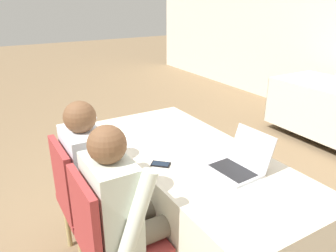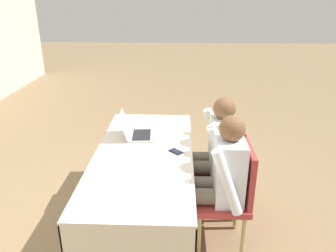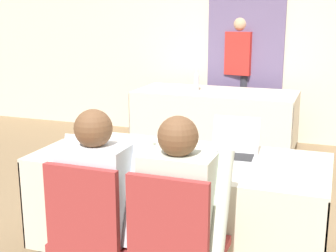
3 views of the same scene
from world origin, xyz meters
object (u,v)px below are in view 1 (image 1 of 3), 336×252
at_px(laptop, 238,164).
at_px(person_checkered_shirt, 97,172).
at_px(chair_near_left, 84,197).
at_px(cell_phone, 161,164).
at_px(chair_near_right, 109,237).
at_px(person_white_shirt, 125,208).

xyz_separation_m(laptop, person_checkered_shirt, (-0.56, -0.72, -0.12)).
height_order(laptop, chair_near_left, laptop).
bearing_deg(cell_phone, chair_near_left, -75.36).
distance_m(laptop, person_checkered_shirt, 0.92).
height_order(laptop, person_checkered_shirt, person_checkered_shirt).
relative_size(laptop, chair_near_right, 0.37).
bearing_deg(person_white_shirt, chair_near_left, 12.66).
height_order(chair_near_left, chair_near_right, same).
bearing_deg(chair_near_left, chair_near_right, -180.00).
height_order(cell_phone, chair_near_left, chair_near_left).
bearing_deg(cell_phone, person_white_shirt, -14.96).
height_order(laptop, person_white_shirt, person_white_shirt).
xyz_separation_m(cell_phone, chair_near_left, (-0.25, -0.45, -0.24)).
relative_size(chair_near_right, person_checkered_shirt, 0.78).
xyz_separation_m(chair_near_left, person_checkered_shirt, (0.00, 0.10, 0.16)).
height_order(cell_phone, chair_near_right, chair_near_right).
xyz_separation_m(laptop, cell_phone, (-0.31, -0.38, -0.04)).
bearing_deg(person_checkered_shirt, cell_phone, -125.98).
xyz_separation_m(cell_phone, person_white_shirt, (0.21, -0.34, -0.08)).
distance_m(cell_phone, person_white_shirt, 0.41).
xyz_separation_m(laptop, chair_near_left, (-0.56, -0.83, -0.28)).
height_order(cell_phone, person_checkered_shirt, person_checkered_shirt).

